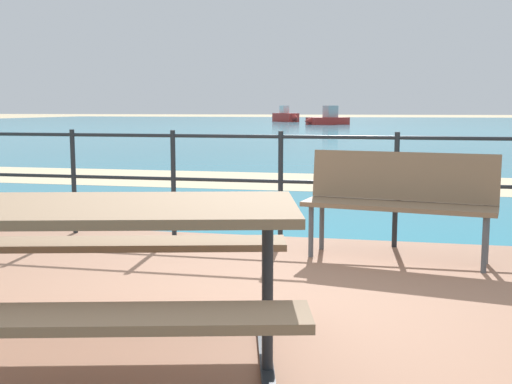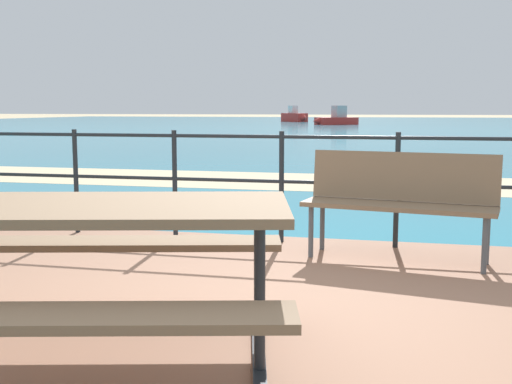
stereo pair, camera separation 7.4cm
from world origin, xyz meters
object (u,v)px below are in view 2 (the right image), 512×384
object	(u,v)px
boat_near	(336,119)
boat_mid	(295,117)
park_bench	(400,195)
picnic_table	(76,243)

from	to	relation	value
boat_near	boat_mid	distance (m)	10.60
boat_near	park_bench	bearing A→B (deg)	60.66
picnic_table	boat_near	bearing A→B (deg)	80.67
boat_near	boat_mid	world-z (taller)	boat_mid
picnic_table	boat_near	world-z (taller)	boat_near
picnic_table	boat_mid	size ratio (longest dim) A/B	0.64
picnic_table	boat_mid	xyz separation A→B (m)	(-8.12, 54.99, -0.19)
picnic_table	park_bench	world-z (taller)	park_bench
park_bench	boat_mid	size ratio (longest dim) A/B	0.45
picnic_table	boat_mid	distance (m)	55.59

